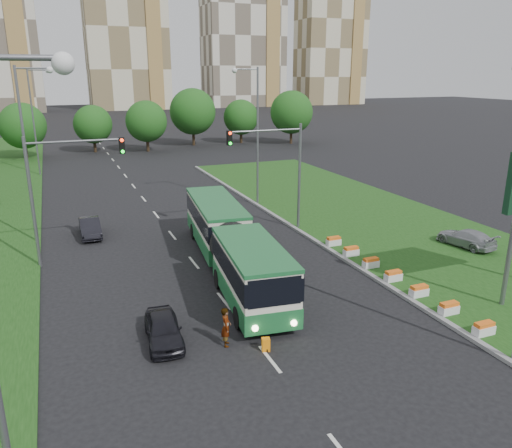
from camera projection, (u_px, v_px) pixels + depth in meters
name	position (u px, v px, depth m)	size (l,w,h in m)	color
ground	(276.00, 292.00, 27.34)	(360.00, 360.00, 0.00)	black
grass_median	(385.00, 225.00, 39.10)	(14.00, 60.00, 0.15)	#183F12
median_kerb	(306.00, 235.00, 36.59)	(0.30, 60.00, 0.18)	gray
lane_markings	(152.00, 209.00, 43.98)	(0.20, 100.00, 0.01)	silver
flower_planters	(393.00, 276.00, 28.39)	(1.10, 13.70, 0.60)	silver
traffic_mast_median	(280.00, 161.00, 36.37)	(5.76, 0.32, 8.00)	slate
traffic_mast_left	(58.00, 180.00, 30.01)	(5.76, 0.32, 8.00)	slate
street_lamps	(175.00, 159.00, 33.37)	(36.00, 60.00, 12.00)	slate
tree_line	(190.00, 119.00, 78.37)	(120.00, 8.00, 9.00)	#174612
apartment_tower_ceast	(125.00, 28.00, 158.39)	(25.00, 15.00, 50.00)	beige
apartment_tower_east	(243.00, 37.00, 173.26)	(27.00, 15.00, 47.00)	beige
midrise_east	(330.00, 49.00, 186.90)	(24.00, 14.00, 40.00)	beige
articulated_bus	(229.00, 243.00, 29.85)	(2.73, 17.51, 2.88)	silver
car_left_near	(163.00, 329.00, 22.10)	(1.51, 3.76, 1.28)	black
car_left_far	(90.00, 228.00, 36.49)	(1.40, 4.02, 1.32)	black
car_median	(466.00, 238.00, 33.97)	(1.67, 4.11, 1.19)	#9A9BA2
pedestrian	(226.00, 327.00, 21.76)	(0.66, 0.43, 1.80)	gray
shopping_trolley	(266.00, 345.00, 21.50)	(0.34, 0.36, 0.59)	orange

